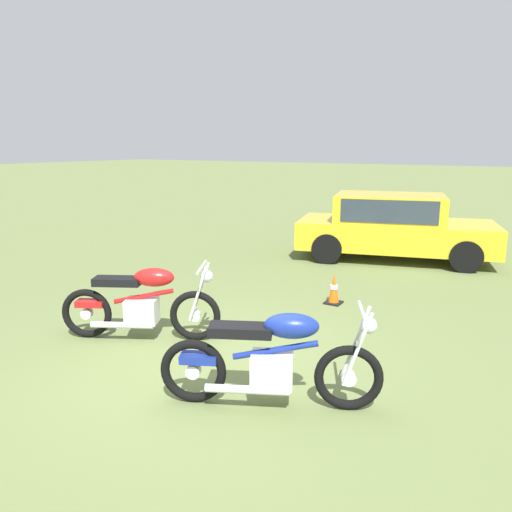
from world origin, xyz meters
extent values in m
plane|color=olive|center=(0.00, 0.00, 0.00)|extent=(120.00, 120.00, 0.00)
torus|color=black|center=(-0.60, 0.55, 0.33)|extent=(0.63, 0.39, 0.66)
torus|color=black|center=(-1.86, -0.12, 0.33)|extent=(0.63, 0.39, 0.66)
cylinder|color=silver|center=(-0.60, 0.55, 0.33)|extent=(0.17, 0.15, 0.14)
cylinder|color=silver|center=(-1.86, -0.12, 0.33)|extent=(0.17, 0.15, 0.14)
cylinder|color=silver|center=(-0.59, 0.66, 0.66)|extent=(0.25, 0.16, 0.72)
cylinder|color=silver|center=(-0.51, 0.50, 0.66)|extent=(0.25, 0.16, 0.72)
cube|color=silver|center=(-1.22, 0.22, 0.38)|extent=(0.49, 0.45, 0.32)
cylinder|color=red|center=(-1.19, 0.24, 0.58)|extent=(0.72, 0.42, 0.22)
ellipsoid|color=red|center=(-1.06, 0.31, 0.83)|extent=(0.58, 0.47, 0.24)
cube|color=black|center=(-1.48, 0.08, 0.77)|extent=(0.64, 0.49, 0.10)
cube|color=red|center=(-1.81, -0.10, 0.47)|extent=(0.40, 0.33, 0.08)
cylinder|color=silver|center=(-0.51, 0.60, 0.98)|extent=(0.33, 0.58, 0.03)
sphere|color=silver|center=(-0.46, 0.63, 0.86)|extent=(0.22, 0.22, 0.16)
cylinder|color=silver|center=(-1.33, -0.02, 0.24)|extent=(0.74, 0.45, 0.08)
torus|color=black|center=(1.72, -0.05, 0.33)|extent=(0.63, 0.37, 0.65)
torus|color=black|center=(0.38, -0.70, 0.33)|extent=(0.63, 0.37, 0.65)
cylinder|color=silver|center=(1.72, -0.05, 0.33)|extent=(0.17, 0.15, 0.14)
cylinder|color=silver|center=(0.38, -0.70, 0.33)|extent=(0.17, 0.15, 0.14)
cylinder|color=silver|center=(1.73, 0.06, 0.65)|extent=(0.26, 0.15, 0.73)
cylinder|color=silver|center=(1.81, -0.10, 0.65)|extent=(0.26, 0.15, 0.73)
cube|color=silver|center=(1.07, -0.37, 0.38)|extent=(0.49, 0.45, 0.32)
cylinder|color=navy|center=(1.09, -0.35, 0.58)|extent=(0.76, 0.41, 0.23)
ellipsoid|color=navy|center=(1.23, -0.29, 0.83)|extent=(0.58, 0.46, 0.24)
cube|color=black|center=(0.80, -0.50, 0.77)|extent=(0.64, 0.48, 0.10)
cube|color=navy|center=(0.43, -0.68, 0.47)|extent=(0.40, 0.32, 0.08)
cylinder|color=silver|center=(1.81, 0.00, 0.98)|extent=(0.31, 0.59, 0.03)
sphere|color=silver|center=(1.86, 0.02, 0.86)|extent=(0.21, 0.21, 0.16)
cylinder|color=silver|center=(0.94, -0.61, 0.24)|extent=(0.75, 0.42, 0.08)
cube|color=gold|center=(0.23, 6.53, 0.55)|extent=(4.47, 2.81, 0.60)
cube|color=gold|center=(0.09, 6.49, 1.13)|extent=(2.63, 2.13, 0.60)
cube|color=#2D3842|center=(0.09, 6.49, 1.15)|extent=(2.31, 2.07, 0.48)
cylinder|color=black|center=(1.34, 7.68, 0.32)|extent=(0.68, 0.39, 0.64)
cylinder|color=black|center=(1.78, 6.12, 0.32)|extent=(0.68, 0.39, 0.64)
cylinder|color=black|center=(-1.31, 6.94, 0.32)|extent=(0.68, 0.39, 0.64)
cylinder|color=black|center=(-0.87, 5.37, 0.32)|extent=(0.68, 0.39, 0.64)
cone|color=#EA590F|center=(0.34, 2.89, 0.25)|extent=(0.18, 0.18, 0.50)
cube|color=black|center=(0.34, 2.89, 0.01)|extent=(0.25, 0.25, 0.03)
cylinder|color=white|center=(0.34, 2.89, 0.28)|extent=(0.12, 0.12, 0.07)
camera|label=1|loc=(3.22, -4.15, 2.48)|focal=34.50mm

